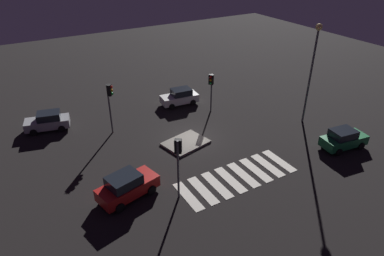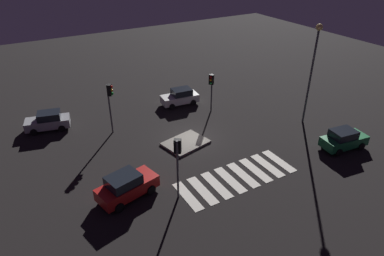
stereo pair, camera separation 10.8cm
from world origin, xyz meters
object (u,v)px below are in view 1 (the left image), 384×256
object	(u,v)px
car_white	(180,97)
car_red	(127,186)
car_green	(344,139)
traffic_light_west	(110,97)
traffic_island	(186,143)
car_silver	(48,121)
street_lamp	(313,59)
traffic_light_north	(211,84)
traffic_light_south	(178,154)

from	to	relation	value
car_white	car_red	distance (m)	14.65
car_green	traffic_light_west	xyz separation A→B (m)	(-15.19, 11.78, 2.60)
traffic_island	car_silver	xyz separation A→B (m)	(-9.29, 8.34, 0.72)
car_red	traffic_light_west	size ratio (longest dim) A/B	0.96
car_white	street_lamp	world-z (taller)	street_lamp
traffic_light_north	street_lamp	distance (m)	9.26
traffic_light_west	street_lamp	world-z (taller)	street_lamp
traffic_island	car_green	xyz separation A→B (m)	(10.71, -6.95, 0.72)
car_silver	traffic_light_south	xyz separation A→B (m)	(5.68, -13.79, 2.50)
car_silver	traffic_light_south	distance (m)	15.12
traffic_light_south	car_silver	bearing A→B (deg)	59.49
traffic_island	car_red	xyz separation A→B (m)	(-6.55, -3.81, 0.78)
traffic_island	car_silver	bearing A→B (deg)	138.09
car_white	car_green	size ratio (longest dim) A/B	0.99
car_green	traffic_light_south	world-z (taller)	traffic_light_south
car_white	traffic_light_west	bearing A→B (deg)	21.57
car_green	traffic_light_north	bearing A→B (deg)	124.92
traffic_light_south	car_white	bearing A→B (deg)	8.12
car_silver	car_white	size ratio (longest dim) A/B	1.03
traffic_island	street_lamp	world-z (taller)	street_lamp
traffic_island	car_red	bearing A→B (deg)	-149.85
car_white	car_green	xyz separation A→B (m)	(7.40, -13.97, 0.01)
traffic_island	traffic_light_west	distance (m)	7.38
traffic_light_north	traffic_light_south	world-z (taller)	traffic_light_south
traffic_light_north	traffic_light_south	distance (m)	12.87
traffic_light_north	street_lamp	size ratio (longest dim) A/B	0.43
traffic_island	traffic_light_north	distance (m)	7.07
car_green	traffic_light_west	world-z (taller)	traffic_light_west
car_white	traffic_light_west	distance (m)	8.50
car_red	traffic_light_west	xyz separation A→B (m)	(2.07, 8.64, 2.54)
car_white	traffic_light_north	world-z (taller)	traffic_light_north
car_silver	street_lamp	distance (m)	23.68
traffic_island	traffic_light_south	distance (m)	7.28
car_silver	car_green	world-z (taller)	car_green
traffic_island	car_white	xyz separation A→B (m)	(3.31, 7.02, 0.72)
car_silver	street_lamp	bearing A→B (deg)	167.24
street_lamp	traffic_light_south	bearing A→B (deg)	-167.18
car_white	car_green	world-z (taller)	car_green
traffic_light_south	street_lamp	world-z (taller)	street_lamp
car_silver	street_lamp	world-z (taller)	street_lamp
traffic_island	car_silver	world-z (taller)	car_silver
street_lamp	car_green	bearing A→B (deg)	-97.57
car_green	traffic_light_north	distance (m)	12.52
traffic_island	traffic_light_west	size ratio (longest dim) A/B	0.87
car_white	car_green	distance (m)	15.82
car_red	car_silver	bearing A→B (deg)	89.33
traffic_island	traffic_light_north	xyz separation A→B (m)	(5.08, 4.03, 2.82)
car_green	street_lamp	distance (m)	7.14
street_lamp	traffic_light_north	bearing A→B (deg)	135.94
car_red	traffic_light_north	distance (m)	14.18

